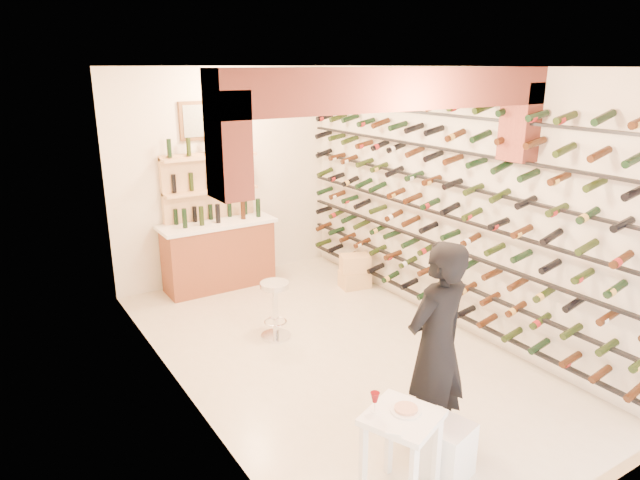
{
  "coord_description": "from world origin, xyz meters",
  "views": [
    {
      "loc": [
        -3.32,
        -4.94,
        3.22
      ],
      "look_at": [
        0.0,
        0.3,
        1.3
      ],
      "focal_mm": 31.9,
      "sensor_mm": 36.0,
      "label": 1
    }
  ],
  "objects_px": {
    "person": "(436,347)",
    "chrome_barstool": "(275,306)",
    "back_counter": "(219,253)",
    "tasting_table": "(401,430)",
    "crate_lower": "(355,279)",
    "wine_rack": "(438,207)",
    "white_stool": "(446,450)"
  },
  "relations": [
    {
      "from": "person",
      "to": "chrome_barstool",
      "type": "xyz_separation_m",
      "value": [
        -0.21,
        2.53,
        -0.52
      ]
    },
    {
      "from": "back_counter",
      "to": "person",
      "type": "height_order",
      "value": "person"
    },
    {
      "from": "wine_rack",
      "to": "white_stool",
      "type": "distance_m",
      "value": 3.19
    },
    {
      "from": "back_counter",
      "to": "person",
      "type": "relative_size",
      "value": 0.91
    },
    {
      "from": "tasting_table",
      "to": "crate_lower",
      "type": "relative_size",
      "value": 2.09
    },
    {
      "from": "back_counter",
      "to": "tasting_table",
      "type": "xyz_separation_m",
      "value": [
        -0.56,
        -4.84,
        0.08
      ]
    },
    {
      "from": "back_counter",
      "to": "white_stool",
      "type": "distance_m",
      "value": 4.85
    },
    {
      "from": "white_stool",
      "to": "crate_lower",
      "type": "relative_size",
      "value": 1.08
    },
    {
      "from": "wine_rack",
      "to": "back_counter",
      "type": "height_order",
      "value": "wine_rack"
    },
    {
      "from": "white_stool",
      "to": "back_counter",
      "type": "bearing_deg",
      "value": 89.15
    },
    {
      "from": "chrome_barstool",
      "to": "back_counter",
      "type": "bearing_deg",
      "value": 87.57
    },
    {
      "from": "tasting_table",
      "to": "white_stool",
      "type": "relative_size",
      "value": 1.93
    },
    {
      "from": "wine_rack",
      "to": "back_counter",
      "type": "distance_m",
      "value": 3.38
    },
    {
      "from": "tasting_table",
      "to": "crate_lower",
      "type": "distance_m",
      "value": 4.39
    },
    {
      "from": "white_stool",
      "to": "person",
      "type": "xyz_separation_m",
      "value": [
        0.2,
        0.38,
        0.71
      ]
    },
    {
      "from": "tasting_table",
      "to": "chrome_barstool",
      "type": "bearing_deg",
      "value": 58.05
    },
    {
      "from": "person",
      "to": "chrome_barstool",
      "type": "distance_m",
      "value": 2.59
    },
    {
      "from": "back_counter",
      "to": "person",
      "type": "distance_m",
      "value": 4.49
    },
    {
      "from": "back_counter",
      "to": "wine_rack",
      "type": "bearing_deg",
      "value": -55.34
    },
    {
      "from": "wine_rack",
      "to": "chrome_barstool",
      "type": "height_order",
      "value": "wine_rack"
    },
    {
      "from": "wine_rack",
      "to": "tasting_table",
      "type": "height_order",
      "value": "wine_rack"
    },
    {
      "from": "crate_lower",
      "to": "back_counter",
      "type": "bearing_deg",
      "value": 146.7
    },
    {
      "from": "wine_rack",
      "to": "crate_lower",
      "type": "bearing_deg",
      "value": 94.89
    },
    {
      "from": "back_counter",
      "to": "tasting_table",
      "type": "height_order",
      "value": "back_counter"
    },
    {
      "from": "back_counter",
      "to": "tasting_table",
      "type": "bearing_deg",
      "value": -96.6
    },
    {
      "from": "crate_lower",
      "to": "chrome_barstool",
      "type": "bearing_deg",
      "value": -155.42
    },
    {
      "from": "wine_rack",
      "to": "crate_lower",
      "type": "relative_size",
      "value": 13.24
    },
    {
      "from": "wine_rack",
      "to": "person",
      "type": "relative_size",
      "value": 3.04
    },
    {
      "from": "white_stool",
      "to": "chrome_barstool",
      "type": "bearing_deg",
      "value": 90.19
    },
    {
      "from": "tasting_table",
      "to": "person",
      "type": "distance_m",
      "value": 0.85
    },
    {
      "from": "white_stool",
      "to": "chrome_barstool",
      "type": "distance_m",
      "value": 2.92
    },
    {
      "from": "back_counter",
      "to": "crate_lower",
      "type": "height_order",
      "value": "back_counter"
    }
  ]
}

